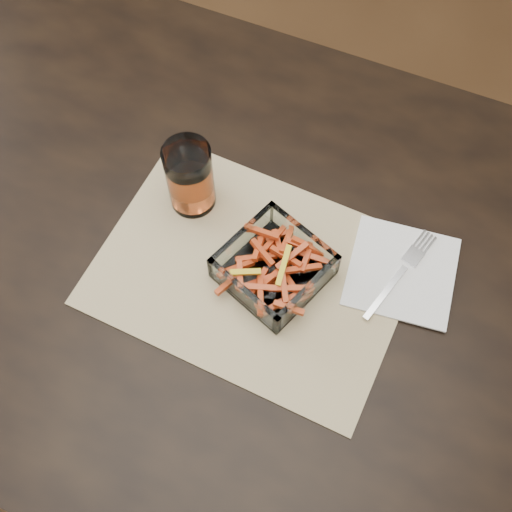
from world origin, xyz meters
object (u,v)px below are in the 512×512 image
object	(u,v)px
glass_bowl	(274,268)
fork	(401,272)
tumbler	(190,179)
dining_table	(206,265)

from	to	relation	value
glass_bowl	fork	world-z (taller)	glass_bowl
glass_bowl	tumbler	xyz separation A→B (m)	(-0.17, 0.07, 0.04)
glass_bowl	fork	size ratio (longest dim) A/B	1.00
glass_bowl	tumbler	world-z (taller)	tumbler
glass_bowl	dining_table	bearing A→B (deg)	174.87
dining_table	fork	distance (m)	0.32
dining_table	glass_bowl	world-z (taller)	glass_bowl
dining_table	tumbler	size ratio (longest dim) A/B	12.69
dining_table	glass_bowl	size ratio (longest dim) A/B	9.13
glass_bowl	tumbler	bearing A→B (deg)	156.99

